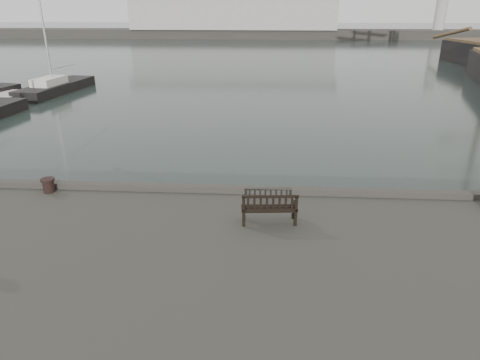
% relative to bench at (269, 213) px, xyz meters
% --- Properties ---
extents(ground, '(400.00, 400.00, 0.00)m').
position_rel_bench_xyz_m(ground, '(-0.32, 2.05, -1.82)').
color(ground, black).
rests_on(ground, ground).
extents(breakwater, '(140.00, 9.50, 12.20)m').
position_rel_bench_xyz_m(breakwater, '(-4.88, 94.05, 2.48)').
color(breakwater, '#383530').
rests_on(breakwater, ground).
extents(bench, '(1.46, 0.61, 0.82)m').
position_rel_bench_xyz_m(bench, '(0.00, 0.00, 0.00)').
color(bench, black).
rests_on(bench, quay).
extents(bollard_left, '(0.48, 0.48, 0.43)m').
position_rel_bench_xyz_m(bollard_left, '(-6.62, 1.55, -0.05)').
color(bollard_left, black).
rests_on(bollard_left, quay).
extents(yacht_d, '(3.36, 9.02, 11.19)m').
position_rel_bench_xyz_m(yacht_d, '(-17.94, 25.45, -1.59)').
color(yacht_d, black).
rests_on(yacht_d, ground).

